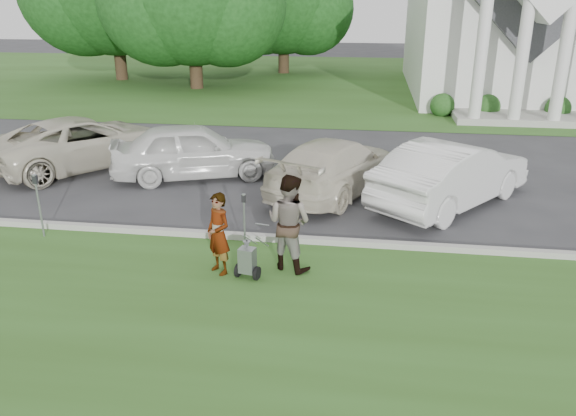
% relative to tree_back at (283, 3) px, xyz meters
% --- Properties ---
extents(ground, '(120.00, 120.00, 0.00)m').
position_rel_tree_back_xyz_m(ground, '(4.01, -29.99, -4.73)').
color(ground, '#333335').
rests_on(ground, ground).
extents(grass_strip, '(80.00, 7.00, 0.01)m').
position_rel_tree_back_xyz_m(grass_strip, '(4.01, -32.99, -4.72)').
color(grass_strip, '#30531C').
rests_on(grass_strip, ground).
extents(church_lawn, '(80.00, 30.00, 0.01)m').
position_rel_tree_back_xyz_m(church_lawn, '(4.01, -2.99, -4.72)').
color(church_lawn, '#30531C').
rests_on(church_lawn, ground).
extents(curb, '(80.00, 0.18, 0.15)m').
position_rel_tree_back_xyz_m(curb, '(4.01, -29.44, -4.65)').
color(curb, '#9E9E93').
rests_on(curb, ground).
extents(tree_back, '(9.61, 7.60, 8.89)m').
position_rel_tree_back_xyz_m(tree_back, '(0.00, 0.00, 0.00)').
color(tree_back, '#332316').
rests_on(tree_back, ground).
extents(striping_cart, '(0.55, 0.95, 0.84)m').
position_rel_tree_back_xyz_m(striping_cart, '(4.07, -31.20, -4.37)').
color(striping_cart, black).
rests_on(striping_cart, ground).
extents(person_left, '(0.70, 0.67, 1.62)m').
position_rel_tree_back_xyz_m(person_left, '(3.49, -31.06, -3.92)').
color(person_left, '#999999').
rests_on(person_left, ground).
extents(person_right, '(1.15, 1.05, 1.92)m').
position_rel_tree_back_xyz_m(person_right, '(4.79, -30.66, -3.77)').
color(person_right, '#999999').
rests_on(person_right, ground).
extents(parking_meter_near, '(0.09, 0.08, 1.25)m').
position_rel_tree_back_xyz_m(parking_meter_near, '(3.74, -29.94, -3.94)').
color(parking_meter_near, gray).
rests_on(parking_meter_near, ground).
extents(parking_meter_far, '(0.11, 0.10, 1.46)m').
position_rel_tree_back_xyz_m(parking_meter_far, '(-0.88, -29.92, -3.80)').
color(parking_meter_far, gray).
rests_on(parking_meter_far, ground).
extents(car_a, '(5.49, 6.15, 1.58)m').
position_rel_tree_back_xyz_m(car_a, '(-2.60, -24.49, -3.93)').
color(car_a, beige).
rests_on(car_a, ground).
extents(car_b, '(5.17, 3.50, 1.63)m').
position_rel_tree_back_xyz_m(car_b, '(1.14, -25.06, -3.91)').
color(car_b, silver).
rests_on(car_b, ground).
extents(car_c, '(3.99, 5.53, 1.49)m').
position_rel_tree_back_xyz_m(car_c, '(5.39, -25.85, -3.98)').
color(car_c, beige).
rests_on(car_c, ground).
extents(car_d, '(4.52, 5.07, 1.67)m').
position_rel_tree_back_xyz_m(car_d, '(8.39, -26.43, -3.89)').
color(car_d, silver).
rests_on(car_d, ground).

